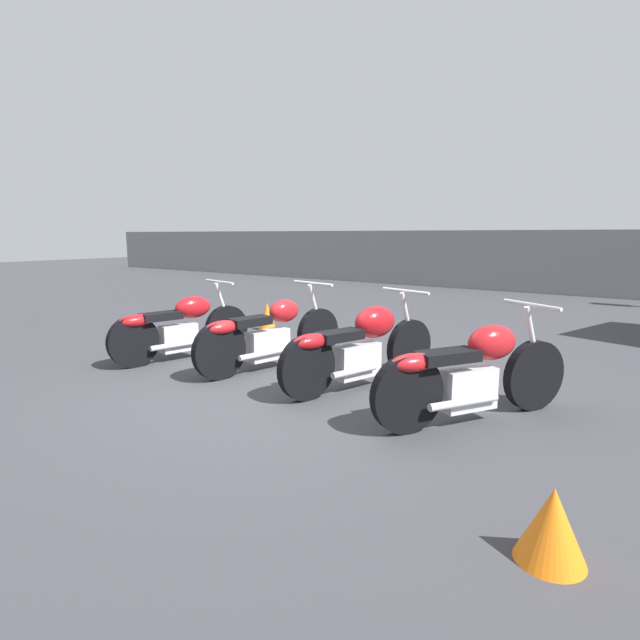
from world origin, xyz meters
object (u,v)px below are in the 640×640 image
at_px(motorcycle_slot_0, 180,327).
at_px(motorcycle_slot_3, 472,373).
at_px(traffic_cone_near, 552,525).
at_px(motorcycle_slot_2, 361,346).
at_px(motorcycle_slot_1, 269,334).
at_px(traffic_cone_far, 267,317).

xyz_separation_m(motorcycle_slot_0, motorcycle_slot_3, (3.97, 0.07, 0.01)).
bearing_deg(traffic_cone_near, motorcycle_slot_2, 140.07).
distance_m(motorcycle_slot_1, traffic_cone_near, 4.20).
relative_size(motorcycle_slot_0, motorcycle_slot_2, 0.93).
distance_m(motorcycle_slot_0, traffic_cone_near, 5.25).
xyz_separation_m(motorcycle_slot_0, traffic_cone_near, (4.99, -1.61, -0.24)).
xyz_separation_m(motorcycle_slot_0, motorcycle_slot_2, (2.62, 0.37, 0.03)).
height_order(traffic_cone_near, traffic_cone_far, traffic_cone_far).
bearing_deg(motorcycle_slot_2, traffic_cone_near, -24.41).
distance_m(motorcycle_slot_0, traffic_cone_far, 2.26).
height_order(motorcycle_slot_1, traffic_cone_near, motorcycle_slot_1).
distance_m(motorcycle_slot_2, traffic_cone_near, 3.11).
xyz_separation_m(motorcycle_slot_2, traffic_cone_near, (2.37, -1.99, -0.26)).
distance_m(motorcycle_slot_1, traffic_cone_far, 2.54).
relative_size(motorcycle_slot_2, traffic_cone_far, 4.43).
bearing_deg(traffic_cone_near, traffic_cone_far, 144.86).
xyz_separation_m(motorcycle_slot_1, motorcycle_slot_3, (2.68, -0.28, 0.02)).
bearing_deg(traffic_cone_far, motorcycle_slot_1, -47.05).
bearing_deg(traffic_cone_far, traffic_cone_near, -35.14).
distance_m(motorcycle_slot_0, motorcycle_slot_1, 1.34).
bearing_deg(traffic_cone_far, motorcycle_slot_0, -78.82).
bearing_deg(motorcycle_slot_0, motorcycle_slot_1, 26.73).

